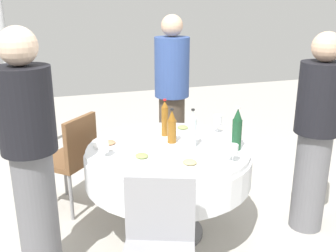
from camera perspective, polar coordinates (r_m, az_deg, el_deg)
ground_plane at (r=3.25m, az=0.00°, el=-15.42°), size 10.00×10.00×0.00m
dining_table at (r=2.96m, az=0.00°, el=-5.91°), size 1.26×1.26×0.74m
bottle_clear_left at (r=2.87m, az=3.65°, el=-0.52°), size 0.06×0.06×0.30m
bottle_amber_front at (r=3.11m, az=-0.47°, el=1.10°), size 0.06×0.06×0.31m
bottle_amber_outer at (r=2.96m, az=0.58°, el=-0.15°), size 0.07×0.07×0.27m
bottle_dark_green_west at (r=2.86m, az=10.14°, el=-0.55°), size 0.07×0.07×0.33m
wine_glass_west at (r=3.21m, az=7.32°, el=0.81°), size 0.07×0.07×0.15m
wine_glass_mid at (r=2.65m, az=9.58°, el=-3.42°), size 0.07×0.07×0.13m
wine_glass_inner at (r=2.72m, az=-9.47°, el=-2.48°), size 0.07×0.07×0.15m
plate_rear at (r=2.70m, az=-3.88°, el=-4.67°), size 0.22×0.22×0.04m
plate_far at (r=2.97m, az=-8.65°, el=-2.67°), size 0.24×0.24×0.04m
plate_north at (r=2.60m, az=3.24°, el=-5.61°), size 0.23×0.23×0.04m
plate_near at (r=3.28m, az=2.19°, el=-0.41°), size 0.23×0.23×0.04m
spoon_front at (r=3.23m, az=-5.89°, el=-0.97°), size 0.16×0.11×0.00m
person_left at (r=2.55m, az=-19.60°, el=-4.10°), size 0.34×0.34×1.66m
person_front at (r=3.86m, az=0.57°, el=4.36°), size 0.34×0.34×1.67m
person_outer at (r=3.18m, az=21.03°, el=-0.79°), size 0.34×0.34×1.58m
chair_inner at (r=3.44m, az=-13.91°, el=-4.18°), size 0.57×0.57×0.87m
chair_east at (r=2.23m, az=-1.36°, el=-16.77°), size 0.52×0.52×0.87m
tent_pole_main at (r=4.68m, az=-22.81°, el=9.83°), size 0.07×0.07×2.46m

